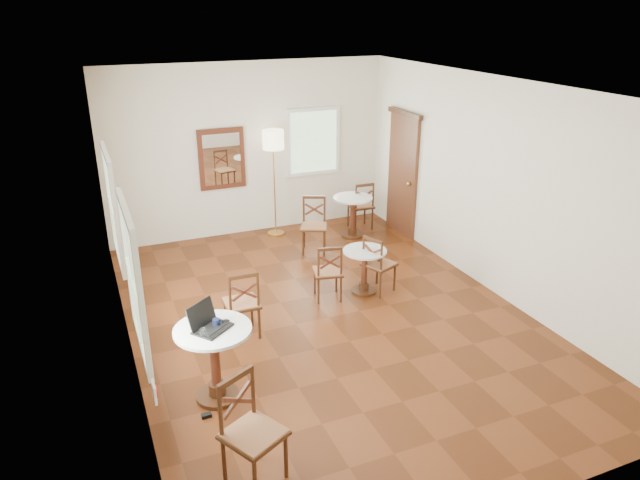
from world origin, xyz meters
The scene contains 17 objects.
ground centered at (0.00, 0.00, 0.00)m, with size 7.00×7.00×0.00m, color #58270F.
room_shell centered at (-0.06, 0.27, 1.89)m, with size 5.02×7.02×3.01m.
cafe_table_near centered at (-1.77, -1.11, 0.52)m, with size 0.79×0.79×0.84m.
cafe_table_mid centered at (0.77, 0.49, 0.41)m, with size 0.62×0.62×0.66m.
cafe_table_back centered at (1.56, 2.53, 0.45)m, with size 0.69×0.69×0.73m.
chair_near_a centered at (-1.17, 0.01, 0.45)m, with size 0.43×0.43×0.91m.
chair_near_b centered at (-1.74, -2.34, 0.50)m, with size 0.62×0.62×1.00m.
chair_mid_a centered at (0.20, 0.50, 0.42)m, with size 0.46×0.46×0.84m.
chair_mid_b centered at (0.96, 0.44, 0.43)m, with size 0.52×0.52×0.86m.
chair_back_a centered at (1.88, 2.83, 0.44)m, with size 0.43×0.43×0.89m.
chair_back_b centered at (0.68, 2.18, 0.46)m, with size 0.56×0.56×0.92m.
floor_lamp centered at (0.33, 3.15, 1.60)m, with size 0.37×0.37×1.89m.
laptop centered at (-1.81, -1.09, 0.91)m, with size 0.48×0.47×0.26m.
mouse centered at (-1.62, -1.04, 0.86)m, with size 0.09×0.06×0.04m, color black.
navy_mug centered at (-1.72, -1.09, 0.88)m, with size 0.11×0.07×0.09m.
water_glass centered at (-1.89, -1.24, 0.89)m, with size 0.06×0.06×0.10m, color white.
power_adapter centered at (-1.95, -1.38, 0.02)m, with size 0.10×0.06×0.04m, color black.
Camera 1 is at (-2.76, -6.28, 3.89)m, focal length 33.02 mm.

